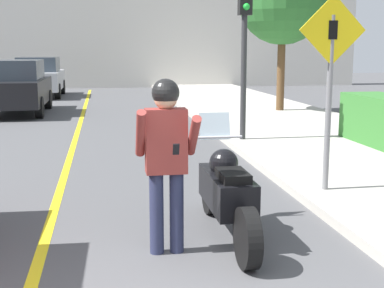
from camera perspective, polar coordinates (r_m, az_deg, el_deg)
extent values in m
cube|color=yellow|center=(9.38, -13.24, -2.54)|extent=(0.12, 36.00, 0.01)
cube|color=beige|center=(29.20, -9.78, 13.79)|extent=(28.00, 1.20, 7.94)
cylinder|color=black|center=(5.03, 5.94, -9.95)|extent=(0.14, 0.58, 0.58)
cylinder|color=black|center=(6.62, 2.03, -4.97)|extent=(0.14, 0.58, 0.58)
cube|color=black|center=(5.75, 3.73, -4.94)|extent=(0.40, 1.18, 0.36)
sphere|color=black|center=(5.85, 3.41, -2.07)|extent=(0.32, 0.32, 0.32)
cube|color=black|center=(5.45, 4.40, -3.42)|extent=(0.28, 0.48, 0.10)
cylinder|color=silver|center=(6.21, 2.56, 0.73)|extent=(0.62, 0.03, 0.03)
cube|color=silver|center=(6.27, 2.42, 1.92)|extent=(0.36, 0.12, 0.31)
cylinder|color=#282D4C|center=(5.33, -3.80, -7.39)|extent=(0.14, 0.14, 0.82)
cylinder|color=#282D4C|center=(5.36, -1.65, -7.30)|extent=(0.14, 0.14, 0.82)
cube|color=maroon|center=(5.17, -2.79, 0.33)|extent=(0.40, 0.22, 0.63)
cylinder|color=maroon|center=(5.04, -5.49, 1.11)|extent=(0.09, 0.38, 0.49)
cylinder|color=maroon|center=(5.08, 0.16, 0.88)|extent=(0.09, 0.44, 0.44)
sphere|color=tan|center=(5.12, -2.83, 4.92)|extent=(0.23, 0.23, 0.23)
sphere|color=black|center=(5.12, -2.83, 5.49)|extent=(0.27, 0.27, 0.27)
cube|color=black|center=(4.91, -1.71, -0.56)|extent=(0.06, 0.05, 0.11)
cylinder|color=slate|center=(7.34, 14.37, 4.11)|extent=(0.08, 0.08, 2.32)
cube|color=yellow|center=(7.29, 14.77, 11.67)|extent=(0.91, 0.02, 0.91)
cube|color=black|center=(7.28, 14.82, 11.68)|extent=(0.12, 0.01, 0.24)
cylinder|color=#2D2D30|center=(11.26, 5.55, 8.92)|extent=(0.12, 0.12, 3.33)
sphere|color=green|center=(11.16, 5.84, 14.37)|extent=(0.14, 0.14, 0.14)
cylinder|color=brown|center=(16.94, 9.46, 7.66)|extent=(0.24, 0.24, 2.42)
sphere|color=#2D6B2D|center=(16.99, 9.68, 14.95)|extent=(2.72, 2.72, 2.72)
cylinder|color=black|center=(18.97, -15.10, 4.63)|extent=(0.22, 0.64, 0.64)
cylinder|color=black|center=(16.39, -15.98, 3.78)|extent=(0.22, 0.64, 0.64)
cube|color=black|center=(17.75, -18.23, 5.35)|extent=(1.80, 4.20, 0.76)
cube|color=#38424C|center=(17.55, -18.44, 7.52)|extent=(1.58, 2.18, 0.60)
cylinder|color=black|center=(25.28, -17.43, 5.79)|extent=(0.22, 0.64, 0.64)
cylinder|color=black|center=(25.11, -13.66, 5.94)|extent=(0.22, 0.64, 0.64)
cylinder|color=black|center=(22.71, -18.32, 5.31)|extent=(0.22, 0.64, 0.64)
cylinder|color=black|center=(22.52, -14.13, 5.48)|extent=(0.22, 0.64, 0.64)
cube|color=silver|center=(23.86, -15.92, 6.56)|extent=(1.80, 4.20, 0.76)
cube|color=#38424C|center=(23.67, -16.04, 8.17)|extent=(1.58, 2.18, 0.60)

